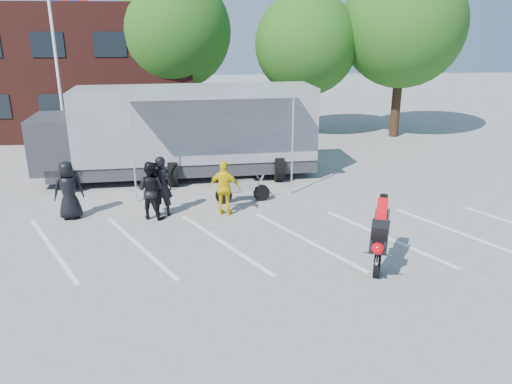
{
  "coord_description": "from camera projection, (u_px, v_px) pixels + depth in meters",
  "views": [
    {
      "loc": [
        0.03,
        -12.17,
        6.01
      ],
      "look_at": [
        1.2,
        1.63,
        1.3
      ],
      "focal_mm": 35.0,
      "sensor_mm": 36.0,
      "label": 1
    }
  ],
  "objects": [
    {
      "name": "stunt_bike_rider",
      "position": [
        378.0,
        264.0,
        13.11
      ],
      "size": [
        1.45,
        1.99,
        2.13
      ],
      "primitive_type": null,
      "rotation": [
        0.0,
        0.0,
        -0.37
      ],
      "color": "black",
      "rests_on": "ground"
    },
    {
      "name": "parking_bay_lines",
      "position": [
        216.0,
        243.0,
        14.36
      ],
      "size": [
        18.09,
        13.33,
        0.01
      ],
      "primitive_type": "cube",
      "rotation": [
        0.0,
        0.0,
        0.52
      ],
      "color": "white",
      "rests_on": "ground"
    },
    {
      "name": "spectator_leather_c",
      "position": [
        151.0,
        190.0,
        15.91
      ],
      "size": [
        1.11,
        0.99,
        1.89
      ],
      "primitive_type": "imported",
      "rotation": [
        0.0,
        0.0,
        2.79
      ],
      "color": "black",
      "rests_on": "ground"
    },
    {
      "name": "spectator_leather_a",
      "position": [
        69.0,
        190.0,
        15.88
      ],
      "size": [
        1.07,
        0.87,
        1.91
      ],
      "primitive_type": "imported",
      "rotation": [
        0.0,
        0.0,
        3.46
      ],
      "color": "black",
      "rests_on": "ground"
    },
    {
      "name": "spectator_leather_b",
      "position": [
        161.0,
        186.0,
        16.16
      ],
      "size": [
        0.79,
        0.58,
        1.99
      ],
      "primitive_type": "imported",
      "rotation": [
        0.0,
        0.0,
        2.99
      ],
      "color": "black",
      "rests_on": "ground"
    },
    {
      "name": "transporter_truck",
      "position": [
        186.0,
        177.0,
        20.52
      ],
      "size": [
        11.79,
        6.29,
        3.64
      ],
      "primitive_type": null,
      "rotation": [
        0.0,
        0.0,
        0.07
      ],
      "color": "gray",
      "rests_on": "ground"
    },
    {
      "name": "flagpole",
      "position": [
        61.0,
        47.0,
        20.73
      ],
      "size": [
        1.61,
        0.12,
        8.0
      ],
      "color": "white",
      "rests_on": "ground"
    },
    {
      "name": "office_building",
      "position": [
        37.0,
        69.0,
        28.47
      ],
      "size": [
        18.0,
        8.0,
        7.0
      ],
      "primitive_type": "cube",
      "color": "#471C17",
      "rests_on": "ground"
    },
    {
      "name": "ground",
      "position": [
        217.0,
        258.0,
        13.41
      ],
      "size": [
        100.0,
        100.0,
        0.0
      ],
      "primitive_type": "plane",
      "color": "#999894",
      "rests_on": "ground"
    },
    {
      "name": "spectator_hivis",
      "position": [
        225.0,
        188.0,
        16.2
      ],
      "size": [
        1.15,
        0.72,
        1.82
      ],
      "primitive_type": "imported",
      "rotation": [
        0.0,
        0.0,
        2.87
      ],
      "color": "yellow",
      "rests_on": "ground"
    },
    {
      "name": "parked_motorcycle",
      "position": [
        243.0,
        202.0,
        17.63
      ],
      "size": [
        2.05,
        0.92,
        1.04
      ],
      "primitive_type": null,
      "rotation": [
        0.0,
        0.0,
        1.7
      ],
      "color": "#A5A5AA",
      "rests_on": "ground"
    },
    {
      "name": "tree_mid",
      "position": [
        306.0,
        44.0,
        26.37
      ],
      "size": [
        5.44,
        5.44,
        7.68
      ],
      "color": "#382314",
      "rests_on": "ground"
    },
    {
      "name": "tree_right",
      "position": [
        403.0,
        25.0,
        26.0
      ],
      "size": [
        6.46,
        6.46,
        9.12
      ],
      "color": "#382314",
      "rests_on": "ground"
    },
    {
      "name": "tree_left",
      "position": [
        174.0,
        32.0,
        26.56
      ],
      "size": [
        6.12,
        6.12,
        8.64
      ],
      "color": "#382314",
      "rests_on": "ground"
    }
  ]
}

